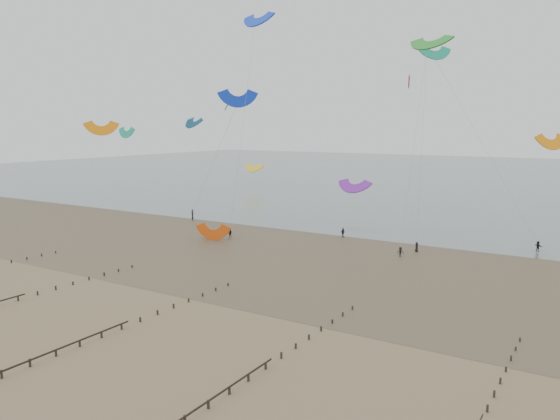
{
  "coord_description": "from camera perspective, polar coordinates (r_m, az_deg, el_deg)",
  "views": [
    {
      "loc": [
        46.69,
        -44.08,
        21.1
      ],
      "look_at": [
        2.27,
        28.0,
        8.0
      ],
      "focal_mm": 35.0,
      "sensor_mm": 36.0,
      "label": 1
    }
  ],
  "objects": [
    {
      "name": "ground",
      "position": [
        67.59,
        -14.45,
        -9.68
      ],
      "size": [
        500.0,
        500.0,
        0.0
      ],
      "primitive_type": "plane",
      "color": "brown",
      "rests_on": "ground"
    },
    {
      "name": "sea_and_shore",
      "position": [
        95.82,
        -1.23,
        -3.92
      ],
      "size": [
        500.0,
        665.0,
        0.03
      ],
      "color": "#475654",
      "rests_on": "ground"
    },
    {
      "name": "groynes",
      "position": [
        53.61,
        -26.6,
        -14.81
      ],
      "size": [
        72.16,
        50.16,
        1.0
      ],
      "color": "black",
      "rests_on": "ground"
    },
    {
      "name": "kitesurfer_lead",
      "position": [
        124.06,
        -9.12,
        -0.7
      ],
      "size": [
        0.76,
        0.69,
        1.75
      ],
      "primitive_type": "imported",
      "rotation": [
        0.0,
        0.0,
        2.58
      ],
      "color": "black",
      "rests_on": "ground"
    },
    {
      "name": "kitesurfers",
      "position": [
        97.27,
        17.41,
        -3.63
      ],
      "size": [
        114.33,
        19.07,
        1.84
      ],
      "color": "black",
      "rests_on": "ground"
    },
    {
      "name": "grounded_kite",
      "position": [
        102.93,
        -7.0,
        -3.1
      ],
      "size": [
        6.75,
        5.76,
        3.25
      ],
      "primitive_type": null,
      "rotation": [
        1.54,
        0.0,
        0.21
      ],
      "color": "#D84C0D",
      "rests_on": "ground"
    },
    {
      "name": "kites_airborne",
      "position": [
        144.84,
        11.97,
        8.82
      ],
      "size": [
        241.32,
        106.3,
        39.81
      ],
      "color": "purple",
      "rests_on": "ground"
    }
  ]
}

